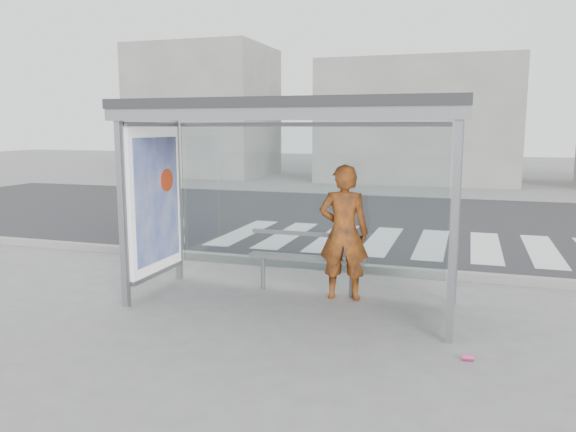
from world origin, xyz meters
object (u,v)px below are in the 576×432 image
object	(u,v)px
bench	(307,257)
soda_can	(468,358)
bus_shelter	(265,151)
person	(344,232)

from	to	relation	value
bench	soda_can	size ratio (longest dim) A/B	14.66
bus_shelter	person	xyz separation A→B (m)	(0.95, 0.42, -1.08)
bus_shelter	person	world-z (taller)	bus_shelter
person	bench	distance (m)	0.68
bus_shelter	bench	size ratio (longest dim) A/B	2.59
bench	soda_can	world-z (taller)	bench
bus_shelter	bench	world-z (taller)	bus_shelter
person	bench	xyz separation A→B (m)	(-0.54, 0.10, -0.40)
bus_shelter	soda_can	xyz separation A→B (m)	(2.57, -1.21, -1.95)
bus_shelter	person	size ratio (longest dim) A/B	2.35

